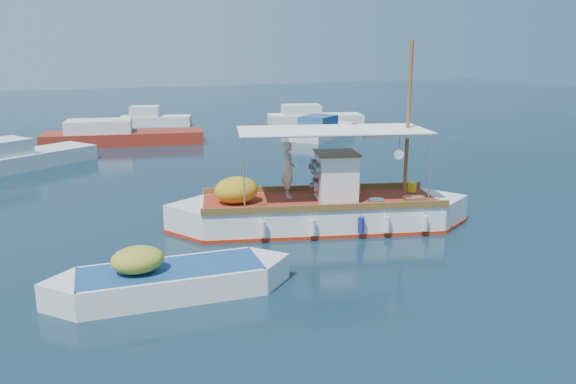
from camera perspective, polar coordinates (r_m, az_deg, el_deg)
name	(u,v)px	position (r m, az deg, el deg)	size (l,w,h in m)	color
ground	(310,233)	(18.71, 2.30, -4.23)	(160.00, 160.00, 0.00)	black
fishing_caique	(318,211)	(19.27, 3.11, -1.92)	(10.08, 5.06, 6.45)	white
dinghy	(169,282)	(14.42, -11.99, -8.95)	(6.19, 2.19, 1.52)	white
bg_boat_nw	(13,160)	(31.94, -26.18, 2.95)	(8.07, 6.18, 1.80)	silver
bg_boat_n	(119,136)	(38.20, -16.79, 5.42)	(10.42, 4.90, 1.80)	maroon
bg_boat_ne	(323,131)	(39.41, 3.56, 6.25)	(6.23, 5.31, 1.80)	silver
bg_boat_e	(312,118)	(46.81, 2.46, 7.51)	(8.14, 4.81, 1.80)	silver
bg_boat_far_n	(154,120)	(46.84, -13.49, 7.14)	(5.87, 3.75, 1.80)	silver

